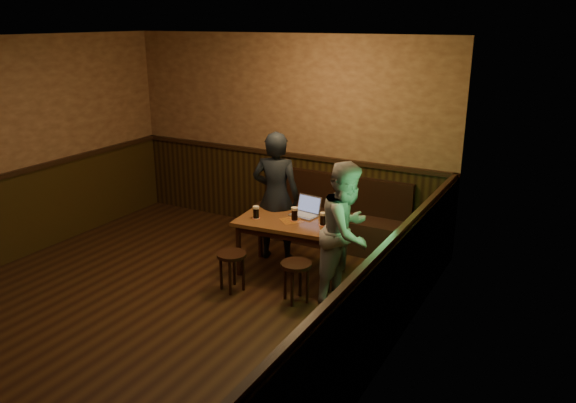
{
  "coord_description": "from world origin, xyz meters",
  "views": [
    {
      "loc": [
        3.85,
        -3.92,
        2.99
      ],
      "look_at": [
        0.87,
        1.52,
        0.96
      ],
      "focal_mm": 35.0,
      "sensor_mm": 36.0,
      "label": 1
    }
  ],
  "objects_px": {
    "bench": "(330,221)",
    "person_suit": "(276,197)",
    "pint_mid": "(295,214)",
    "laptop": "(306,210)",
    "stool_left": "(232,261)",
    "stool_right": "(296,271)",
    "pub_table": "(291,228)",
    "pint_left": "(256,212)",
    "person_grey": "(347,232)",
    "pint_right": "(323,219)"
  },
  "relations": [
    {
      "from": "pub_table",
      "to": "pint_right",
      "type": "distance_m",
      "value": 0.43
    },
    {
      "from": "bench",
      "to": "person_suit",
      "type": "height_order",
      "value": "person_suit"
    },
    {
      "from": "pint_mid",
      "to": "laptop",
      "type": "height_order",
      "value": "laptop"
    },
    {
      "from": "pint_left",
      "to": "person_grey",
      "type": "distance_m",
      "value": 1.24
    },
    {
      "from": "pub_table",
      "to": "person_suit",
      "type": "bearing_deg",
      "value": 135.74
    },
    {
      "from": "pint_left",
      "to": "laptop",
      "type": "bearing_deg",
      "value": 39.55
    },
    {
      "from": "pint_right",
      "to": "person_suit",
      "type": "height_order",
      "value": "person_suit"
    },
    {
      "from": "pint_mid",
      "to": "person_grey",
      "type": "bearing_deg",
      "value": -19.13
    },
    {
      "from": "pint_right",
      "to": "person_suit",
      "type": "bearing_deg",
      "value": 160.52
    },
    {
      "from": "bench",
      "to": "pint_mid",
      "type": "distance_m",
      "value": 1.2
    },
    {
      "from": "stool_left",
      "to": "laptop",
      "type": "distance_m",
      "value": 1.14
    },
    {
      "from": "pub_table",
      "to": "pint_left",
      "type": "height_order",
      "value": "pint_left"
    },
    {
      "from": "pub_table",
      "to": "pint_mid",
      "type": "xyz_separation_m",
      "value": [
        0.03,
        0.02,
        0.17
      ]
    },
    {
      "from": "pub_table",
      "to": "stool_left",
      "type": "height_order",
      "value": "pub_table"
    },
    {
      "from": "pub_table",
      "to": "stool_right",
      "type": "distance_m",
      "value": 0.75
    },
    {
      "from": "person_grey",
      "to": "laptop",
      "type": "bearing_deg",
      "value": 59.78
    },
    {
      "from": "pint_left",
      "to": "laptop",
      "type": "relative_size",
      "value": 0.43
    },
    {
      "from": "pub_table",
      "to": "stool_right",
      "type": "height_order",
      "value": "pub_table"
    },
    {
      "from": "pint_mid",
      "to": "stool_left",
      "type": "bearing_deg",
      "value": -119.2
    },
    {
      "from": "stool_left",
      "to": "pub_table",
      "type": "bearing_deg",
      "value": 61.71
    },
    {
      "from": "stool_left",
      "to": "person_suit",
      "type": "bearing_deg",
      "value": 90.47
    },
    {
      "from": "pub_table",
      "to": "person_grey",
      "type": "distance_m",
      "value": 0.87
    },
    {
      "from": "stool_left",
      "to": "pint_mid",
      "type": "distance_m",
      "value": 0.94
    },
    {
      "from": "stool_right",
      "to": "pint_right",
      "type": "xyz_separation_m",
      "value": [
        0.01,
        0.65,
        0.4
      ]
    },
    {
      "from": "stool_left",
      "to": "pint_right",
      "type": "distance_m",
      "value": 1.16
    },
    {
      "from": "pint_right",
      "to": "bench",
      "type": "bearing_deg",
      "value": 110.03
    },
    {
      "from": "pint_mid",
      "to": "laptop",
      "type": "distance_m",
      "value": 0.24
    },
    {
      "from": "person_grey",
      "to": "pint_right",
      "type": "bearing_deg",
      "value": 59.35
    },
    {
      "from": "pint_right",
      "to": "laptop",
      "type": "xyz_separation_m",
      "value": [
        -0.33,
        0.22,
        -0.02
      ]
    },
    {
      "from": "bench",
      "to": "pint_right",
      "type": "xyz_separation_m",
      "value": [
        0.4,
        -1.09,
        0.45
      ]
    },
    {
      "from": "stool_right",
      "to": "pint_mid",
      "type": "bearing_deg",
      "value": 119.57
    },
    {
      "from": "pub_table",
      "to": "stool_left",
      "type": "relative_size",
      "value": 2.95
    },
    {
      "from": "bench",
      "to": "pint_mid",
      "type": "bearing_deg",
      "value": -88.53
    },
    {
      "from": "laptop",
      "to": "stool_right",
      "type": "bearing_deg",
      "value": -61.76
    },
    {
      "from": "person_suit",
      "to": "pint_right",
      "type": "bearing_deg",
      "value": 146.18
    },
    {
      "from": "pint_mid",
      "to": "laptop",
      "type": "xyz_separation_m",
      "value": [
        0.04,
        0.24,
        -0.02
      ]
    },
    {
      "from": "pint_left",
      "to": "laptop",
      "type": "height_order",
      "value": "laptop"
    },
    {
      "from": "stool_left",
      "to": "bench",
      "type": "bearing_deg",
      "value": 78.2
    },
    {
      "from": "stool_left",
      "to": "laptop",
      "type": "relative_size",
      "value": 1.26
    },
    {
      "from": "bench",
      "to": "pub_table",
      "type": "relative_size",
      "value": 1.63
    },
    {
      "from": "stool_right",
      "to": "pint_left",
      "type": "distance_m",
      "value": 1.01
    },
    {
      "from": "pub_table",
      "to": "pint_mid",
      "type": "height_order",
      "value": "pint_mid"
    },
    {
      "from": "stool_left",
      "to": "stool_right",
      "type": "height_order",
      "value": "stool_right"
    },
    {
      "from": "stool_right",
      "to": "person_suit",
      "type": "distance_m",
      "value": 1.3
    },
    {
      "from": "pub_table",
      "to": "stool_left",
      "type": "distance_m",
      "value": 0.85
    },
    {
      "from": "stool_right",
      "to": "pint_mid",
      "type": "relative_size",
      "value": 2.81
    },
    {
      "from": "pint_mid",
      "to": "person_suit",
      "type": "bearing_deg",
      "value": 144.98
    },
    {
      "from": "pint_right",
      "to": "person_grey",
      "type": "distance_m",
      "value": 0.51
    },
    {
      "from": "pint_right",
      "to": "person_suit",
      "type": "xyz_separation_m",
      "value": [
        -0.79,
        0.28,
        0.07
      ]
    },
    {
      "from": "pint_left",
      "to": "pint_right",
      "type": "xyz_separation_m",
      "value": [
        0.81,
        0.17,
        0.0
      ]
    }
  ]
}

